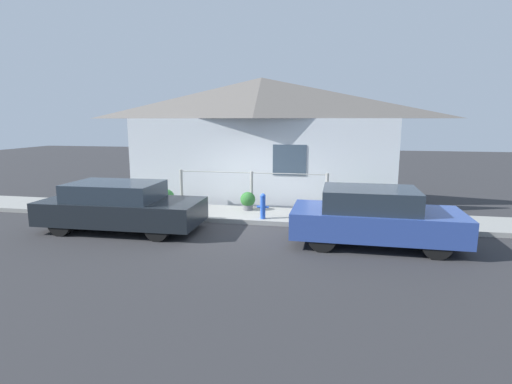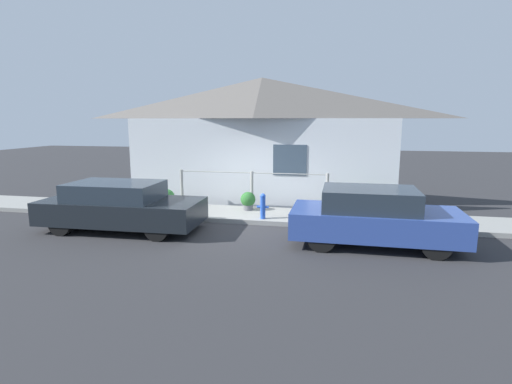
{
  "view_description": "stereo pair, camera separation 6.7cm",
  "coord_description": "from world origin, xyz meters",
  "px_view_note": "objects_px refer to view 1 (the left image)",
  "views": [
    {
      "loc": [
        2.62,
        -10.75,
        2.94
      ],
      "look_at": [
        0.42,
        0.3,
        0.9
      ],
      "focal_mm": 28.0,
      "sensor_mm": 36.0,
      "label": 1
    },
    {
      "loc": [
        2.69,
        -10.74,
        2.94
      ],
      "look_at": [
        0.42,
        0.3,
        0.9
      ],
      "focal_mm": 28.0,
      "sensor_mm": 36.0,
      "label": 2
    }
  ],
  "objects_px": {
    "car_left": "(120,206)",
    "potted_plant_by_fence": "(166,198)",
    "potted_plant_corner": "(373,202)",
    "fire_hydrant": "(263,206)",
    "potted_plant_near_hydrant": "(248,200)",
    "car_right": "(374,217)"
  },
  "relations": [
    {
      "from": "car_left",
      "to": "potted_plant_by_fence",
      "type": "distance_m",
      "value": 2.29
    },
    {
      "from": "potted_plant_corner",
      "to": "fire_hydrant",
      "type": "bearing_deg",
      "value": -158.99
    },
    {
      "from": "fire_hydrant",
      "to": "potted_plant_corner",
      "type": "relative_size",
      "value": 1.12
    },
    {
      "from": "car_left",
      "to": "potted_plant_corner",
      "type": "height_order",
      "value": "car_left"
    },
    {
      "from": "potted_plant_near_hydrant",
      "to": "potted_plant_by_fence",
      "type": "xyz_separation_m",
      "value": [
        -2.65,
        -0.24,
        0.03
      ]
    },
    {
      "from": "fire_hydrant",
      "to": "potted_plant_corner",
      "type": "xyz_separation_m",
      "value": [
        3.17,
        1.22,
        -0.03
      ]
    },
    {
      "from": "potted_plant_by_fence",
      "to": "potted_plant_corner",
      "type": "distance_m",
      "value": 6.5
    },
    {
      "from": "car_left",
      "to": "car_right",
      "type": "bearing_deg",
      "value": -1.22
    },
    {
      "from": "fire_hydrant",
      "to": "potted_plant_by_fence",
      "type": "relative_size",
      "value": 1.2
    },
    {
      "from": "potted_plant_near_hydrant",
      "to": "potted_plant_corner",
      "type": "xyz_separation_m",
      "value": [
        3.84,
        0.2,
        0.05
      ]
    },
    {
      "from": "car_right",
      "to": "fire_hydrant",
      "type": "bearing_deg",
      "value": 153.7
    },
    {
      "from": "car_left",
      "to": "car_right",
      "type": "distance_m",
      "value": 6.56
    },
    {
      "from": "car_left",
      "to": "potted_plant_by_fence",
      "type": "relative_size",
      "value": 6.95
    },
    {
      "from": "fire_hydrant",
      "to": "potted_plant_near_hydrant",
      "type": "distance_m",
      "value": 1.22
    },
    {
      "from": "car_left",
      "to": "potted_plant_by_fence",
      "type": "xyz_separation_m",
      "value": [
        0.3,
        2.26,
        -0.19
      ]
    },
    {
      "from": "fire_hydrant",
      "to": "car_left",
      "type": "bearing_deg",
      "value": -157.68
    },
    {
      "from": "car_left",
      "to": "car_right",
      "type": "xyz_separation_m",
      "value": [
        6.56,
        0.0,
        0.03
      ]
    },
    {
      "from": "potted_plant_by_fence",
      "to": "potted_plant_corner",
      "type": "bearing_deg",
      "value": 3.87
    },
    {
      "from": "potted_plant_near_hydrant",
      "to": "potted_plant_by_fence",
      "type": "relative_size",
      "value": 0.93
    },
    {
      "from": "car_left",
      "to": "potted_plant_near_hydrant",
      "type": "xyz_separation_m",
      "value": [
        2.95,
        2.51,
        -0.22
      ]
    },
    {
      "from": "car_right",
      "to": "potted_plant_corner",
      "type": "bearing_deg",
      "value": 85.64
    },
    {
      "from": "car_left",
      "to": "car_right",
      "type": "height_order",
      "value": "car_right"
    }
  ]
}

